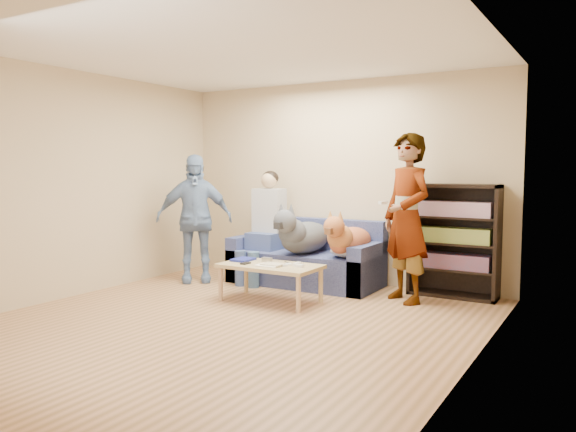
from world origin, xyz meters
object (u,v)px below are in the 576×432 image
Objects in this scene: person_standing_left at (194,218)px; notebook_blue at (243,260)px; person_standing_right at (407,218)px; camera_silver at (267,260)px; dog_tan at (347,239)px; coffee_table at (270,268)px; dog_gray at (302,235)px; person_seated at (265,222)px; bookshelf at (454,238)px; sofa at (307,262)px.

person_standing_left is 6.37× the size of notebook_blue.
person_standing_right is 1.63m from camera_silver.
dog_tan reaches higher than coffee_table.
dog_tan is (0.58, 0.09, -0.03)m from dog_gray.
person_seated reaches higher than notebook_blue.
dog_gray is (0.06, 0.69, 0.21)m from camera_silver.
coffee_table is at bearing -85.86° from dog_gray.
person_standing_left reaches higher than person_seated.
dog_gray is 1.09× the size of dog_tan.
bookshelf is at bearing 19.03° from dog_tan.
coffee_table is at bearing -83.45° from sofa.
sofa is at bearing 90.15° from camera_silver.
bookshelf is at bearing -24.28° from person_standing_left.
camera_silver reaches higher than notebook_blue.
person_standing_right is 1.61× the size of dog_tan.
person_standing_right is 1.61m from coffee_table.
person_standing_left is at bearing -166.81° from dog_tan.
camera_silver is 0.18m from coffee_table.
person_standing_left is 0.92m from person_seated.
dog_tan is at bearing -154.05° from person_standing_right.
person_standing_right reaches higher than dog_tan.
person_standing_left is 0.87× the size of sofa.
camera_silver is at bearing 14.04° from notebook_blue.
bookshelf is (2.35, 0.36, -0.09)m from person_seated.
person_standing_right reaches higher than camera_silver.
bookshelf is (0.39, 0.52, -0.25)m from person_standing_right.
person_standing_right is 0.70m from bookshelf.
camera_silver is 0.06× the size of sofa.
coffee_table is (0.12, -0.12, -0.07)m from camera_silver.
person_standing_left is 3.24m from bookshelf.
dog_gray reaches higher than coffee_table.
dog_gray is (0.62, -0.13, -0.12)m from person_seated.
dog_gray is at bearing 65.88° from notebook_blue.
person_seated reaches higher than camera_silver.
camera_silver is at bearing -95.06° from dog_gray.
person_standing_right is 1.58m from sofa.
coffee_table is at bearing -113.91° from person_standing_right.
person_seated is (-1.96, 0.16, -0.16)m from person_standing_right.
dog_gray is at bearing -11.69° from person_seated.
person_seated reaches higher than sofa.
person_standing_right is 1.27× the size of person_seated.
person_seated reaches higher than dog_tan.
dog_gray is at bearing 84.94° from camera_silver.
dog_tan reaches higher than camera_silver.
person_seated is at bearing -167.11° from sofa.
bookshelf is (1.74, 0.49, 0.02)m from dog_gray.
person_standing_right is at bearing 23.39° from notebook_blue.
person_standing_left is 1.43× the size of dog_tan.
person_standing_left reaches higher than dog_gray.
sofa reaches higher than notebook_blue.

